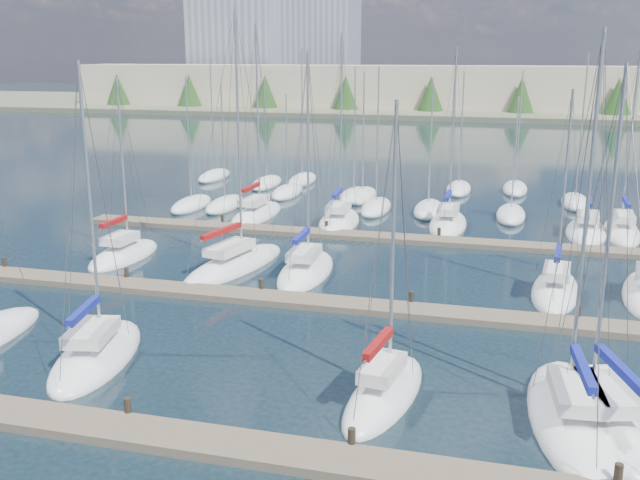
% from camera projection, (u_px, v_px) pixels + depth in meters
% --- Properties ---
extents(ground, '(400.00, 400.00, 0.00)m').
position_uv_depth(ground, '(429.00, 172.00, 77.35)').
color(ground, '#182730').
rests_on(ground, ground).
extents(dock_near, '(44.00, 1.93, 1.10)m').
position_uv_depth(dock_near, '(225.00, 445.00, 23.10)').
color(dock_near, '#6B5E4C').
rests_on(dock_near, ground).
extents(dock_mid, '(44.00, 1.93, 1.10)m').
position_uv_depth(dock_mid, '(330.00, 303.00, 36.19)').
color(dock_mid, '#6B5E4C').
rests_on(dock_mid, ground).
extents(dock_far, '(44.00, 1.93, 1.10)m').
position_uv_depth(dock_far, '(379.00, 237.00, 49.28)').
color(dock_far, '#6B5E4C').
rests_on(dock_far, ground).
extents(sailboat_i, '(4.75, 10.15, 15.72)m').
position_uv_depth(sailboat_i, '(235.00, 265.00, 42.74)').
color(sailboat_i, white).
rests_on(sailboat_i, ground).
extents(sailboat_n, '(2.84, 8.76, 15.54)m').
position_uv_depth(sailboat_n, '(256.00, 214.00, 56.16)').
color(sailboat_n, white).
rests_on(sailboat_n, ground).
extents(sailboat_h, '(2.84, 6.95, 11.81)m').
position_uv_depth(sailboat_h, '(124.00, 255.00, 44.79)').
color(sailboat_h, white).
rests_on(sailboat_h, ground).
extents(sailboat_l, '(3.12, 7.62, 11.47)m').
position_uv_depth(sailboat_l, '(555.00, 290.00, 38.09)').
color(sailboat_l, white).
rests_on(sailboat_l, ground).
extents(sailboat_j, '(3.03, 8.01, 13.36)m').
position_uv_depth(sailboat_j, '(306.00, 271.00, 41.57)').
color(sailboat_j, white).
rests_on(sailboat_j, ground).
extents(sailboat_p, '(2.69, 8.05, 13.66)m').
position_uv_depth(sailboat_p, '(448.00, 224.00, 53.02)').
color(sailboat_p, white).
rests_on(sailboat_p, ground).
extents(sailboat_d, '(3.14, 7.19, 11.68)m').
position_uv_depth(sailboat_d, '(384.00, 393.00, 26.54)').
color(sailboat_d, white).
rests_on(sailboat_d, ground).
extents(sailboat_q, '(3.41, 8.06, 11.51)m').
position_uv_depth(sailboat_q, '(586.00, 232.00, 50.74)').
color(sailboat_q, white).
rests_on(sailboat_q, ground).
extents(sailboat_r, '(2.82, 8.39, 13.59)m').
position_uv_depth(sailboat_r, '(622.00, 231.00, 50.72)').
color(sailboat_r, white).
rests_on(sailboat_r, ground).
extents(sailboat_o, '(3.40, 8.04, 14.70)m').
position_uv_depth(sailboat_o, '(339.00, 221.00, 53.77)').
color(sailboat_o, white).
rests_on(sailboat_o, ground).
extents(sailboat_c, '(4.40, 8.15, 12.97)m').
position_uv_depth(sailboat_c, '(97.00, 355.00, 29.93)').
color(sailboat_c, white).
rests_on(sailboat_c, ground).
extents(sailboat_e, '(3.59, 9.09, 14.01)m').
position_uv_depth(sailboat_e, '(571.00, 416.00, 24.86)').
color(sailboat_e, white).
rests_on(sailboat_e, ground).
extents(sailboat_f, '(4.96, 9.40, 12.92)m').
position_uv_depth(sailboat_f, '(599.00, 416.00, 24.88)').
color(sailboat_f, white).
rests_on(sailboat_f, ground).
extents(distant_boats, '(36.93, 20.75, 13.30)m').
position_uv_depth(distant_boats, '(359.00, 195.00, 63.18)').
color(distant_boats, '#9EA0A5').
rests_on(distant_boats, ground).
extents(shoreline, '(400.00, 60.00, 38.00)m').
position_uv_depth(shoreline, '(416.00, 76.00, 162.69)').
color(shoreline, '#666B51').
rests_on(shoreline, ground).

